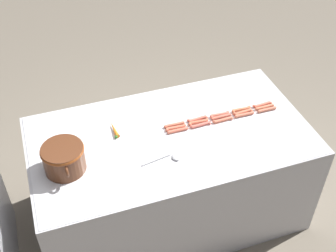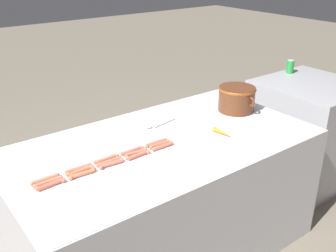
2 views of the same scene
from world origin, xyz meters
name	(u,v)px [view 1 (image 1 of 2)]	position (x,y,z in m)	size (l,w,h in m)	color
ground_plane	(170,210)	(0.00, 0.00, 0.00)	(20.00, 20.00, 0.00)	#756B5B
griddle_counter	(170,175)	(0.00, 0.00, 0.44)	(1.10, 2.03, 0.87)	#BCBCC1
hot_dog_0	(267,110)	(0.01, -0.79, 0.88)	(0.03, 0.16, 0.02)	#CA6E54
hot_dog_1	(244,115)	(0.02, -0.60, 0.88)	(0.03, 0.16, 0.02)	#CE6B50
hot_dog_2	(223,120)	(0.01, -0.42, 0.88)	(0.03, 0.16, 0.02)	#D56C50
hot_dog_3	(201,125)	(0.01, -0.24, 0.88)	(0.03, 0.16, 0.02)	#D76556
hot_dog_4	(178,130)	(0.01, -0.06, 0.88)	(0.03, 0.16, 0.02)	#D6674F
hot_dog_5	(265,107)	(0.05, -0.79, 0.88)	(0.03, 0.16, 0.02)	#CC7151
hot_dog_6	(243,112)	(0.05, -0.60, 0.88)	(0.04, 0.16, 0.02)	#D66C4D
hot_dog_7	(221,117)	(0.05, -0.42, 0.88)	(0.03, 0.16, 0.02)	#CD6651
hot_dog_8	(198,122)	(0.05, -0.24, 0.88)	(0.04, 0.16, 0.02)	#D56B4D
hot_dog_9	(176,128)	(0.05, -0.06, 0.88)	(0.03, 0.16, 0.02)	#D56A4E
hot_dog_10	(262,105)	(0.08, -0.78, 0.88)	(0.03, 0.16, 0.02)	#D76750
hot_dog_11	(241,109)	(0.08, -0.60, 0.88)	(0.03, 0.16, 0.02)	#D8724D
hot_dog_12	(220,114)	(0.08, -0.42, 0.88)	(0.03, 0.16, 0.02)	#CF6A56
hot_dog_13	(197,119)	(0.08, -0.24, 0.88)	(0.04, 0.16, 0.02)	#D86651
hot_dog_14	(174,125)	(0.08, -0.06, 0.88)	(0.03, 0.16, 0.02)	#CC664D
bean_pot	(64,157)	(-0.09, 0.77, 0.98)	(0.35, 0.28, 0.19)	#562D19
serving_spoon	(169,158)	(-0.23, 0.09, 0.88)	(0.09, 0.27, 0.02)	#B7B7BC
carrot	(114,130)	(0.17, 0.37, 0.89)	(0.18, 0.04, 0.03)	orange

